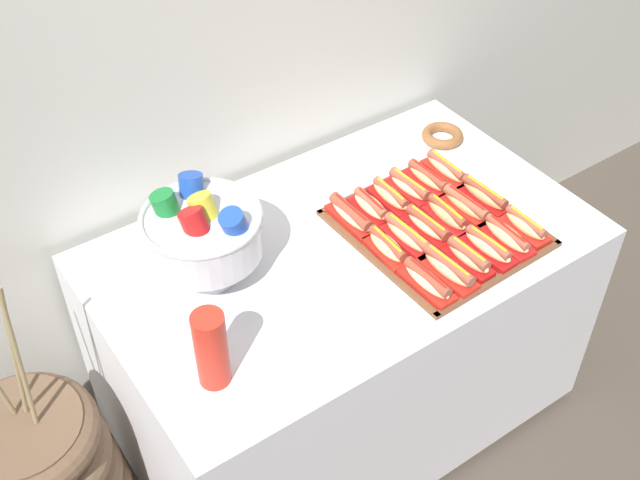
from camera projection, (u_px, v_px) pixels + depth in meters
The scene contains 25 objects.
ground_plane at pixel (340, 410), 2.84m from camera, with size 10.00×10.00×0.00m, color #4C4238.
back_wall at pixel (243, 12), 2.26m from camera, with size 6.00×0.10×2.60m, color beige.
buffet_table at pixel (342, 331), 2.55m from camera, with size 1.41×0.85×0.80m.
serving_tray at pixel (436, 229), 2.34m from camera, with size 0.49×0.54×0.01m.
hot_dog_0 at pixel (427, 281), 2.14m from camera, with size 0.07×0.18×0.06m.
hot_dog_1 at pixel (448, 269), 2.17m from camera, with size 0.08×0.19×0.06m.
hot_dog_2 at pixel (468, 257), 2.20m from camera, with size 0.06×0.16×0.06m.
hot_dog_3 at pixel (488, 247), 2.24m from camera, with size 0.07×0.18×0.06m.
hot_dog_4 at pixel (507, 236), 2.27m from camera, with size 0.07×0.18×0.06m.
hot_dog_5 at pixel (525, 226), 2.30m from camera, with size 0.06×0.16×0.06m.
hot_dog_6 at pixel (387, 247), 2.24m from camera, with size 0.07×0.16×0.06m.
hot_dog_7 at pixel (408, 236), 2.27m from camera, with size 0.07×0.19×0.06m.
hot_dog_8 at pixel (428, 226), 2.30m from camera, with size 0.07×0.17×0.06m.
hot_dog_9 at pixel (447, 215), 2.33m from camera, with size 0.07×0.17×0.06m.
hot_dog_10 at pixel (466, 206), 2.37m from camera, with size 0.07×0.18×0.06m.
hot_dog_11 at pixel (484, 195), 2.40m from camera, with size 0.07×0.18×0.06m.
hot_dog_12 at pixel (351, 215), 2.33m from camera, with size 0.06×0.18×0.06m.
hot_dog_13 at pixel (371, 206), 2.37m from camera, with size 0.07×0.16×0.06m.
hot_dog_14 at pixel (390, 196), 2.40m from camera, with size 0.06×0.16×0.06m.
hot_dog_15 at pixel (409, 187), 2.43m from camera, with size 0.07×0.17×0.06m.
hot_dog_16 at pixel (428, 178), 2.47m from camera, with size 0.07×0.17×0.06m.
hot_dog_17 at pixel (446, 169), 2.50m from camera, with size 0.06×0.18×0.06m.
punch_bowl at pixel (203, 231), 2.11m from camera, with size 0.32×0.32×0.26m.
cup_stack at pixel (211, 349), 1.87m from camera, with size 0.08×0.08×0.22m.
donut at pixel (442, 136), 2.66m from camera, with size 0.14×0.14×0.03m.
Camera 1 is at (-1.02, -1.35, 2.35)m, focal length 45.29 mm.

